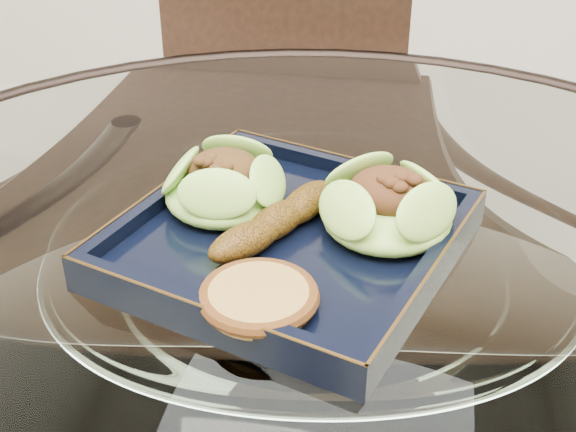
# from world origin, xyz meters

# --- Properties ---
(dining_table) EXTENTS (1.13, 1.13, 0.77)m
(dining_table) POSITION_xyz_m (-0.00, -0.00, 0.60)
(dining_table) COLOR white
(dining_table) RESTS_ON ground
(dining_chair) EXTENTS (0.42, 0.42, 0.91)m
(dining_chair) POSITION_xyz_m (-0.16, 0.51, 0.51)
(dining_chair) COLOR black
(dining_chair) RESTS_ON ground
(navy_plate) EXTENTS (0.33, 0.33, 0.02)m
(navy_plate) POSITION_xyz_m (-0.03, 0.05, 0.77)
(navy_plate) COLOR black
(navy_plate) RESTS_ON dining_table
(lettuce_wrap_left) EXTENTS (0.14, 0.14, 0.04)m
(lettuce_wrap_left) POSITION_xyz_m (-0.10, 0.08, 0.80)
(lettuce_wrap_left) COLOR #62AC32
(lettuce_wrap_left) RESTS_ON navy_plate
(lettuce_wrap_right) EXTENTS (0.15, 0.15, 0.04)m
(lettuce_wrap_right) POSITION_xyz_m (0.05, 0.07, 0.80)
(lettuce_wrap_right) COLOR #699E2E
(lettuce_wrap_right) RESTS_ON navy_plate
(roasted_plantain) EXTENTS (0.10, 0.15, 0.03)m
(roasted_plantain) POSITION_xyz_m (-0.04, 0.05, 0.80)
(roasted_plantain) COLOR #5B3909
(roasted_plantain) RESTS_ON navy_plate
(crumb_patty) EXTENTS (0.10, 0.10, 0.02)m
(crumb_patty) POSITION_xyz_m (-0.03, -0.06, 0.79)
(crumb_patty) COLOR #AB8139
(crumb_patty) RESTS_ON navy_plate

